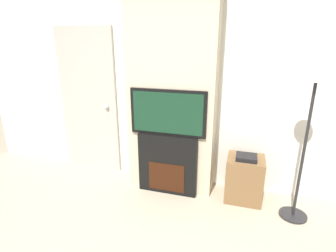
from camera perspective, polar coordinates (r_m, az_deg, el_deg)
wall_back at (r=3.37m, az=1.90°, el=9.55°), size 6.00×0.06×2.70m
chimney_breast at (r=3.17m, az=0.93°, el=9.03°), size 1.06×0.35×2.70m
fireplace at (r=3.31m, az=-0.01°, el=-8.25°), size 0.74×0.15×0.77m
television at (r=3.07m, az=-0.02°, el=2.93°), size 0.92×0.07×0.55m
floor_lamp at (r=2.94m, az=28.01°, el=-1.35°), size 0.29×0.29×1.59m
media_stand at (r=3.33m, az=16.27°, el=-10.82°), size 0.43×0.38×0.59m
entry_door at (r=3.91m, az=-16.88°, el=5.03°), size 0.87×0.09×2.04m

